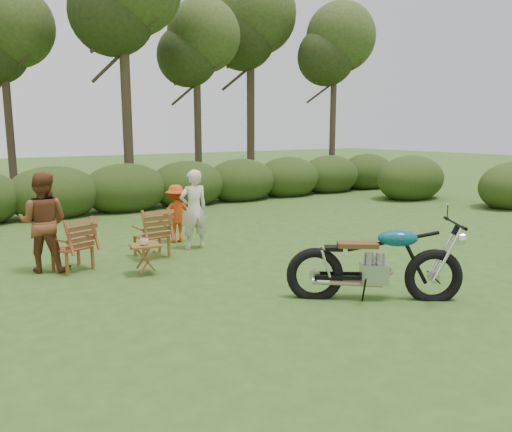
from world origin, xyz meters
TOP-DOWN VIEW (x-y plane):
  - ground at (0.00, 0.00)m, footprint 80.00×80.00m
  - tree_line at (0.50, 9.74)m, footprint 22.52×11.62m
  - motorcycle at (0.22, -0.49)m, footprint 2.38×2.09m
  - lawn_chair_right at (-1.46, 3.50)m, footprint 0.64×0.64m
  - lawn_chair_left at (-2.92, 3.41)m, footprint 0.79×0.79m
  - side_table at (-1.99, 2.45)m, footprint 0.55×0.49m
  - cup at (-2.02, 2.41)m, footprint 0.17×0.17m
  - adult_a at (-0.49, 3.64)m, footprint 0.60×0.41m
  - adult_b at (-3.31, 3.59)m, footprint 1.02×0.96m
  - child at (-0.55, 4.34)m, footprint 0.84×0.56m

SIDE VIEW (x-z plane):
  - ground at x=0.00m, z-range 0.00..0.00m
  - motorcycle at x=0.22m, z-range -0.66..0.66m
  - lawn_chair_right at x=-1.46m, z-range -0.46..0.46m
  - lawn_chair_left at x=-2.92m, z-range -0.45..0.45m
  - adult_a at x=-0.49m, z-range -0.79..0.79m
  - adult_b at x=-3.31m, z-range -0.84..0.84m
  - child at x=-0.55m, z-range -0.61..0.61m
  - side_table at x=-1.99m, z-range 0.00..0.50m
  - cup at x=-2.02m, z-range 0.50..0.61m
  - tree_line at x=0.50m, z-range -0.26..7.88m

